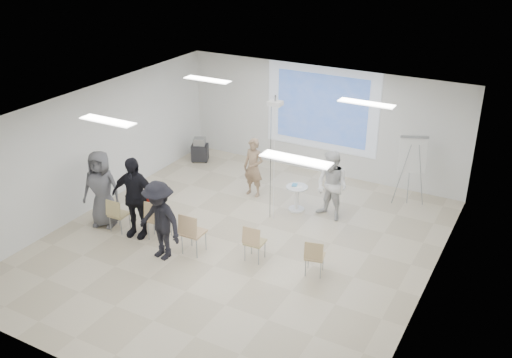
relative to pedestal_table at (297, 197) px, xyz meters
The scene contains 30 objects.
floor 2.15m from the pedestal_table, 101.90° to the right, with size 8.00×9.00×0.10m, color beige.
ceiling 3.42m from the pedestal_table, 101.90° to the right, with size 8.00×9.00×0.10m, color white.
wall_back 2.77m from the pedestal_table, 99.93° to the left, with size 8.00×0.10×3.00m, color silver.
wall_left 5.07m from the pedestal_table, 155.28° to the right, with size 0.10×9.00×3.00m, color silver.
wall_right 4.31m from the pedestal_table, 29.73° to the right, with size 0.10×9.00×3.00m, color silver.
projection_halo 2.87m from the pedestal_table, 100.19° to the left, with size 3.20×0.01×2.30m, color silver.
projection_image 2.86m from the pedestal_table, 100.25° to the left, with size 2.60×0.01×1.90m, color #375EBB.
pedestal_table is the anchor object (origin of this frame).
player_left 1.45m from the pedestal_table, 169.67° to the left, with size 0.63×0.43×1.74m, color #9C7C60.
player_right 1.04m from the pedestal_table, ahead, with size 0.90×0.72×1.87m, color white.
controller_left 1.48m from the pedestal_table, 156.85° to the left, with size 0.04×0.11×0.04m, color white.
controller_right 1.17m from the pedestal_table, 21.61° to the left, with size 0.04×0.13×0.04m, color silver.
chair_far_left 4.26m from the pedestal_table, 136.86° to the right, with size 0.40×0.43×0.82m.
chair_left_mid 3.50m from the pedestal_table, 134.72° to the right, with size 0.53×0.56×0.92m.
chair_left_inner 3.47m from the pedestal_table, 127.40° to the right, with size 0.47×0.50×0.95m.
chair_center 3.09m from the pedestal_table, 110.78° to the right, with size 0.46×0.50×0.96m.
chair_right_inner 2.51m from the pedestal_table, 85.83° to the right, with size 0.41×0.44×0.83m.
chair_right_far 2.81m from the pedestal_table, 57.94° to the right, with size 0.46×0.48×0.80m.
red_jacket 3.60m from the pedestal_table, 132.87° to the right, with size 0.40×0.09×0.38m, color #AF1D15.
laptop 3.39m from the pedestal_table, 128.51° to the right, with size 0.35×0.25×0.03m, color black.
audience_left 3.92m from the pedestal_table, 133.36° to the right, with size 1.25×0.75×2.16m, color black.
audience_mid 3.70m from the pedestal_table, 115.78° to the right, with size 1.28×0.70×1.97m, color black.
audience_outer 4.61m from the pedestal_table, 142.42° to the right, with size 1.00×0.66×2.04m, color #58585D.
flipchart_easel 2.97m from the pedestal_table, 35.32° to the left, with size 0.73×0.58×1.80m.
av_cart 4.09m from the pedestal_table, 158.91° to the left, with size 0.59×0.54×0.71m.
ceiling_projector 2.42m from the pedestal_table, 120.40° to the right, with size 0.30×0.25×3.00m.
fluor_panel_nw 3.57m from the pedestal_table, behind, with size 1.20×0.30×0.02m, color white.
fluor_panel_ne 3.04m from the pedestal_table, ahead, with size 1.20×0.30×0.02m, color white.
fluor_panel_sw 5.04m from the pedestal_table, 124.34° to the right, with size 1.20×0.30×0.02m, color white.
fluor_panel_se 4.68m from the pedestal_table, 66.30° to the right, with size 1.20×0.30×0.02m, color white.
Camera 1 is at (5.53, -9.28, 6.53)m, focal length 40.00 mm.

